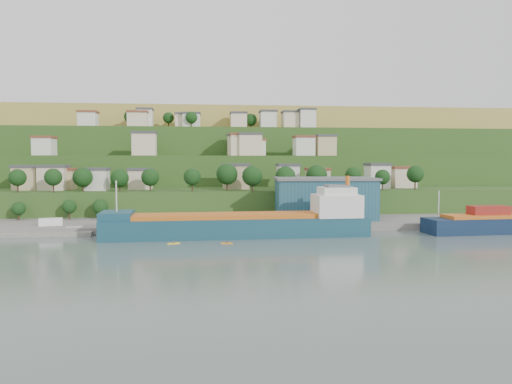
{
  "coord_description": "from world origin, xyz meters",
  "views": [
    {
      "loc": [
        -5.93,
        -121.59,
        20.12
      ],
      "look_at": [
        9.1,
        15.0,
        11.41
      ],
      "focal_mm": 35.0,
      "sensor_mm": 36.0,
      "label": 1
    }
  ],
  "objects": [
    {
      "name": "caravan",
      "position": [
        -47.73,
        21.75,
        2.64
      ],
      "size": [
        6.6,
        3.99,
        2.87
      ],
      "primitive_type": "cube",
      "rotation": [
        0.0,
        0.0,
        0.25
      ],
      "color": "white",
      "rests_on": "pebble_beach"
    },
    {
      "name": "cargo_ship_near",
      "position": [
        5.64,
        9.02,
        2.87
      ],
      "size": [
        70.15,
        12.81,
        17.97
      ],
      "rotation": [
        0.0,
        0.0,
        0.03
      ],
      "color": "#153C50",
      "rests_on": "ground"
    },
    {
      "name": "kayak_orange",
      "position": [
        0.12,
        -1.9,
        0.21
      ],
      "size": [
        2.94,
        0.76,
        0.73
      ],
      "rotation": [
        0.0,
        0.0,
        -0.09
      ],
      "color": "orange",
      "rests_on": "ground"
    },
    {
      "name": "quay",
      "position": [
        20.0,
        28.0,
        0.0
      ],
      "size": [
        220.0,
        26.0,
        4.0
      ],
      "primitive_type": "cube",
      "color": "slate",
      "rests_on": "ground"
    },
    {
      "name": "dinghy",
      "position": [
        -40.42,
        17.8,
        1.63
      ],
      "size": [
        4.34,
        1.84,
        0.85
      ],
      "primitive_type": "cube",
      "rotation": [
        0.0,
        0.0,
        0.06
      ],
      "color": "silver",
      "rests_on": "pebble_beach"
    },
    {
      "name": "hillside",
      "position": [
        -0.0,
        168.68,
        0.09
      ],
      "size": [
        360.0,
        211.24,
        96.0
      ],
      "color": "#284719",
      "rests_on": "ground"
    },
    {
      "name": "pebble_beach",
      "position": [
        -55.0,
        22.0,
        0.0
      ],
      "size": [
        40.0,
        18.0,
        2.4
      ],
      "primitive_type": "cube",
      "color": "slate",
      "rests_on": "ground"
    },
    {
      "name": "warehouse",
      "position": [
        32.52,
        31.0,
        8.43
      ],
      "size": [
        32.29,
        21.19,
        12.8
      ],
      "rotation": [
        0.0,
        0.0,
        -0.07
      ],
      "color": "navy",
      "rests_on": "quay"
    },
    {
      "name": "kayak_yellow",
      "position": [
        -12.68,
        -0.63,
        0.23
      ],
      "size": [
        3.13,
        1.65,
        0.79
      ],
      "rotation": [
        0.0,
        0.0,
        0.37
      ],
      "color": "yellow",
      "rests_on": "ground"
    },
    {
      "name": "ground",
      "position": [
        0.0,
        0.0,
        0.0
      ],
      "size": [
        500.0,
        500.0,
        0.0
      ],
      "primitive_type": "plane",
      "color": "#485755",
      "rests_on": "ground"
    }
  ]
}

